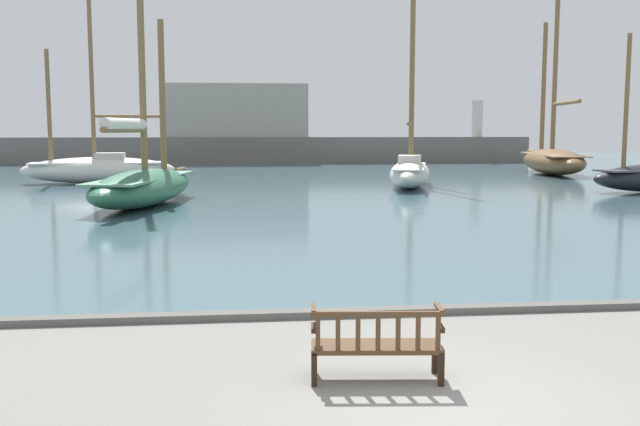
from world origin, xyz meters
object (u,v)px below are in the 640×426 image
sailboat_nearest_port (410,170)px  sailboat_centre_channel (553,158)px  sailboat_nearest_starboard (99,167)px  park_bench (377,343)px  sailboat_far_starboard (143,182)px

sailboat_nearest_port → sailboat_centre_channel: size_ratio=0.88×
sailboat_nearest_port → sailboat_centre_channel: 15.34m
sailboat_nearest_starboard → park_bench: bearing=-73.6°
park_bench → sailboat_centre_channel: size_ratio=0.12×
sailboat_nearest_port → sailboat_far_starboard: size_ratio=1.08×
sailboat_nearest_starboard → sailboat_nearest_port: bearing=-14.7°
park_bench → sailboat_nearest_starboard: bearing=106.4°
sailboat_centre_channel → sailboat_nearest_starboard: bearing=-169.9°
park_bench → sailboat_far_starboard: size_ratio=0.15×
sailboat_nearest_starboard → sailboat_far_starboard: (4.07, -12.17, 0.02)m
sailboat_far_starboard → sailboat_nearest_port: bearing=31.7°
sailboat_nearest_port → sailboat_centre_channel: sailboat_centre_channel is taller
park_bench → sailboat_nearest_port: sailboat_nearest_port is taller
park_bench → sailboat_nearest_starboard: sailboat_nearest_starboard is taller
sailboat_nearest_starboard → sailboat_centre_channel: bearing=10.1°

